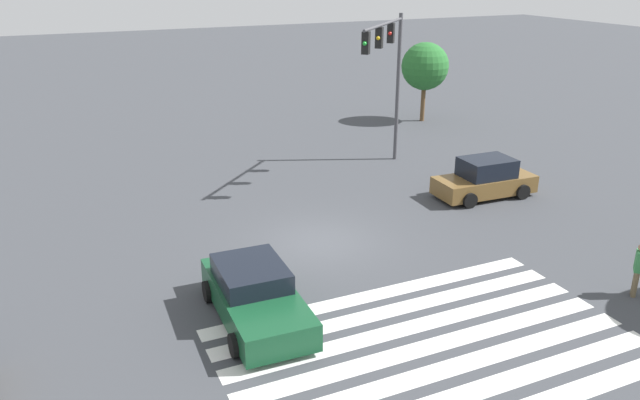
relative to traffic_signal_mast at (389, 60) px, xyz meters
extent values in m
plane|color=#3D3F44|center=(-6.00, -6.00, -5.08)|extent=(149.43, 149.43, 0.00)
cube|color=silver|center=(-6.00, -14.72, -5.07)|extent=(10.49, 0.60, 0.01)
cube|color=silver|center=(-6.00, -13.77, -5.07)|extent=(10.49, 0.60, 0.01)
cube|color=silver|center=(-6.00, -12.82, -5.07)|extent=(10.49, 0.60, 0.01)
cube|color=silver|center=(-6.00, -11.87, -5.07)|extent=(10.49, 0.60, 0.01)
cube|color=silver|center=(-6.00, -10.92, -5.07)|extent=(10.49, 0.60, 0.01)
cube|color=silver|center=(-6.00, -9.97, -5.07)|extent=(10.49, 0.60, 0.01)
cylinder|color=#47474C|center=(1.36, 1.36, -1.62)|extent=(0.18, 0.18, 6.90)
cylinder|color=#47474C|center=(-0.67, -0.67, 1.58)|extent=(4.16, 4.16, 0.12)
cube|color=black|center=(0.14, 0.14, 1.11)|extent=(0.40, 0.40, 0.84)
sphere|color=red|center=(0.03, 0.03, 1.11)|extent=(0.16, 0.16, 0.16)
cube|color=black|center=(-1.18, -1.18, 1.11)|extent=(0.40, 0.40, 0.84)
sphere|color=gold|center=(-1.30, -1.30, 1.11)|extent=(0.16, 0.16, 0.16)
cube|color=black|center=(-2.51, -2.51, 1.11)|extent=(0.40, 0.40, 0.84)
sphere|color=green|center=(-2.62, -2.62, 1.11)|extent=(0.16, 0.16, 0.16)
cube|color=#144728|center=(-9.60, -9.77, -4.53)|extent=(2.09, 4.71, 0.75)
cube|color=black|center=(-9.58, -9.37, -3.89)|extent=(1.82, 2.23, 0.53)
cylinder|color=black|center=(-8.65, -11.25, -4.77)|extent=(0.24, 0.62, 0.62)
cylinder|color=black|center=(-10.63, -11.18, -4.77)|extent=(0.24, 0.62, 0.62)
cylinder|color=black|center=(-8.56, -8.36, -4.77)|extent=(0.24, 0.62, 0.62)
cylinder|color=black|center=(-10.54, -8.30, -4.77)|extent=(0.24, 0.62, 0.62)
cube|color=brown|center=(2.01, -4.66, -4.56)|extent=(4.21, 1.82, 0.70)
cube|color=black|center=(2.06, -4.66, -3.83)|extent=(2.11, 1.58, 0.75)
cylinder|color=black|center=(0.69, -5.47, -4.77)|extent=(0.62, 0.24, 0.62)
cylinder|color=black|center=(0.75, -3.75, -4.77)|extent=(0.62, 0.24, 0.62)
cylinder|color=black|center=(3.26, -5.56, -4.77)|extent=(0.62, 0.24, 0.62)
cylinder|color=black|center=(3.32, -3.84, -4.77)|extent=(0.62, 0.24, 0.62)
cylinder|color=brown|center=(0.72, -13.14, -4.68)|extent=(0.14, 0.14, 0.79)
cylinder|color=brown|center=(0.84, -13.03, -4.68)|extent=(0.14, 0.14, 0.79)
cube|color=#337A42|center=(0.78, -13.09, -3.97)|extent=(0.41, 0.41, 0.63)
cylinder|color=brown|center=(6.91, 7.47, -4.03)|extent=(0.26, 0.26, 2.10)
sphere|color=#286B2D|center=(6.91, 7.47, -1.79)|extent=(2.79, 2.79, 2.79)
camera|label=1|loc=(-14.08, -23.83, 4.01)|focal=35.00mm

